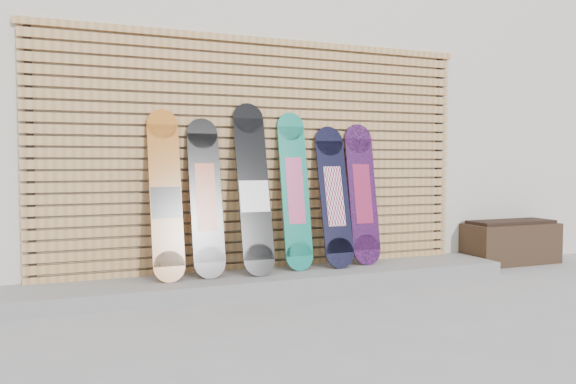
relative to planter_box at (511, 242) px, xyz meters
name	(u,v)px	position (x,y,z in m)	size (l,w,h in m)	color
ground	(321,301)	(-2.70, -0.77, -0.24)	(80.00, 80.00, 0.00)	gray
building	(248,114)	(-2.20, 2.73, 1.56)	(12.00, 5.00, 3.60)	beige
concrete_step	(274,279)	(-2.85, -0.09, -0.18)	(4.60, 0.70, 0.12)	gray
slat_wall	(263,154)	(-2.85, 0.20, 0.97)	(4.26, 0.08, 2.29)	#B3824A
planter_box	(511,242)	(0.00, 0.00, 0.00)	(1.07, 0.45, 0.48)	black
snowboard_0	(166,195)	(-3.81, -0.01, 0.61)	(0.27, 0.36, 1.47)	#B95F13
snowboard_1	(206,197)	(-3.45, 0.00, 0.58)	(0.28, 0.34, 1.40)	black
snowboard_2	(254,189)	(-3.02, -0.03, 0.65)	(0.29, 0.40, 1.56)	black
snowboard_3	(295,191)	(-2.60, 0.02, 0.62)	(0.27, 0.29, 1.48)	#0B705F
snowboard_4	(334,196)	(-2.19, 0.00, 0.56)	(0.30, 0.34, 1.36)	black
snowboard_5	(362,194)	(-1.87, 0.04, 0.58)	(0.30, 0.27, 1.39)	black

